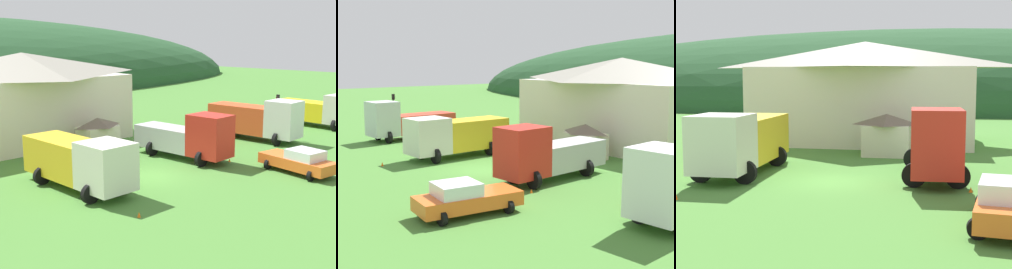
# 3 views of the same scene
# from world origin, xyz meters

# --- Properties ---
(ground_plane) EXTENTS (200.00, 200.00, 0.00)m
(ground_plane) POSITION_xyz_m (0.00, 0.00, 0.00)
(ground_plane) COLOR #477F33
(depot_building) EXTENTS (17.17, 10.56, 7.61)m
(depot_building) POSITION_xyz_m (-0.75, 15.56, 3.92)
(depot_building) COLOR silver
(depot_building) RESTS_ON ground
(play_shed_cream) EXTENTS (3.14, 2.22, 2.64)m
(play_shed_cream) POSITION_xyz_m (1.66, 8.43, 1.36)
(play_shed_cream) COLOR beige
(play_shed_cream) RESTS_ON ground
(tow_truck_silver) EXTENTS (3.44, 8.32, 3.68)m
(tow_truck_silver) POSITION_xyz_m (-15.14, 2.06, 1.73)
(tow_truck_silver) COLOR silver
(tow_truck_silver) RESTS_ON ground
(heavy_rig_striped) EXTENTS (3.37, 8.20, 3.20)m
(heavy_rig_striped) POSITION_xyz_m (-4.97, 1.10, 1.76)
(heavy_rig_striped) COLOR silver
(heavy_rig_striped) RESTS_ON ground
(crane_truck_red) EXTENTS (3.29, 8.04, 3.54)m
(crane_truck_red) POSITION_xyz_m (4.72, 1.43, 1.72)
(crane_truck_red) COLOR red
(crane_truck_red) RESTS_ON ground
(service_pickup_orange) EXTENTS (2.88, 5.35, 1.66)m
(service_pickup_orange) POSITION_xyz_m (7.26, -6.13, 0.83)
(service_pickup_orange) COLOR orange
(service_pickup_orange) RESTS_ON ground
(traffic_light_west) EXTENTS (0.20, 0.32, 4.19)m
(traffic_light_west) POSITION_xyz_m (-16.94, 1.77, 2.57)
(traffic_light_west) COLOR #4C4C51
(traffic_light_west) RESTS_ON ground
(traffic_cone_near_pickup) EXTENTS (0.36, 0.36, 0.47)m
(traffic_cone_near_pickup) POSITION_xyz_m (6.33, -1.09, 0.00)
(traffic_cone_near_pickup) COLOR orange
(traffic_cone_near_pickup) RESTS_ON ground
(traffic_cone_mid_row) EXTENTS (0.36, 0.36, 0.58)m
(traffic_cone_mid_row) POSITION_xyz_m (-5.48, -4.67, 0.00)
(traffic_cone_mid_row) COLOR orange
(traffic_cone_mid_row) RESTS_ON ground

